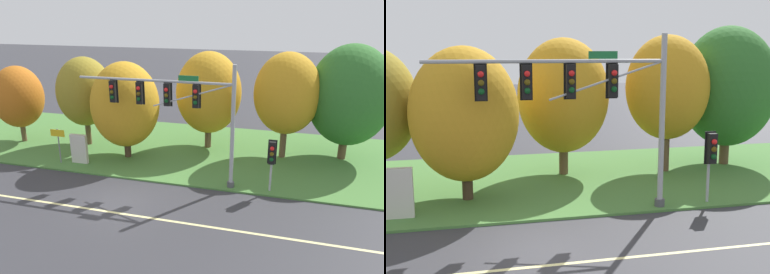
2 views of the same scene
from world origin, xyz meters
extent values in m
plane|color=#333338|center=(0.00, 0.00, 0.00)|extent=(160.00, 160.00, 0.00)
cube|color=beige|center=(0.00, -1.20, 0.00)|extent=(36.00, 0.16, 0.01)
cube|color=#477A38|center=(0.00, 8.25, 0.05)|extent=(48.00, 11.50, 0.10)
cylinder|color=#9EA0A5|center=(5.41, 2.97, 3.48)|extent=(0.22, 0.22, 6.76)
cylinder|color=#4C4C51|center=(5.41, 2.97, 0.25)|extent=(0.40, 0.40, 0.30)
cylinder|color=#9EA0A5|center=(0.99, 2.97, 5.84)|extent=(8.85, 0.14, 0.14)
cylinder|color=#9EA0A5|center=(3.20, 2.97, 5.14)|extent=(4.45, 0.08, 1.48)
cube|color=black|center=(3.40, 2.97, 5.11)|extent=(0.34, 0.28, 1.22)
cube|color=black|center=(3.40, 3.13, 5.11)|extent=(0.46, 0.04, 1.34)
sphere|color=red|center=(3.40, 2.79, 5.41)|extent=(0.22, 0.22, 0.22)
sphere|color=#51420C|center=(3.40, 2.79, 5.11)|extent=(0.22, 0.22, 0.22)
sphere|color=#0C4219|center=(3.40, 2.79, 4.81)|extent=(0.22, 0.22, 0.22)
cube|color=black|center=(1.79, 2.97, 5.11)|extent=(0.34, 0.28, 1.22)
cube|color=black|center=(1.79, 3.13, 5.11)|extent=(0.46, 0.04, 1.34)
sphere|color=red|center=(1.79, 2.79, 5.41)|extent=(0.22, 0.22, 0.22)
sphere|color=#51420C|center=(1.79, 2.79, 5.11)|extent=(0.22, 0.22, 0.22)
sphere|color=#0C4219|center=(1.79, 2.79, 4.81)|extent=(0.22, 0.22, 0.22)
cube|color=black|center=(0.18, 2.97, 5.11)|extent=(0.34, 0.28, 1.22)
cube|color=black|center=(0.18, 3.13, 5.11)|extent=(0.46, 0.04, 1.34)
sphere|color=red|center=(0.18, 2.79, 5.41)|extent=(0.22, 0.22, 0.22)
sphere|color=#51420C|center=(0.18, 2.79, 5.11)|extent=(0.22, 0.22, 0.22)
sphere|color=#0C4219|center=(0.18, 2.79, 4.81)|extent=(0.22, 0.22, 0.22)
cube|color=black|center=(-1.43, 2.97, 5.11)|extent=(0.34, 0.28, 1.22)
cube|color=black|center=(-1.43, 3.13, 5.11)|extent=(0.46, 0.04, 1.34)
sphere|color=red|center=(-1.43, 2.79, 5.41)|extent=(0.22, 0.22, 0.22)
sphere|color=#51420C|center=(-1.43, 2.79, 5.11)|extent=(0.22, 0.22, 0.22)
sphere|color=#0C4219|center=(-1.43, 2.79, 4.81)|extent=(0.22, 0.22, 0.22)
cube|color=#196B33|center=(3.00, 2.92, 6.06)|extent=(1.10, 0.04, 0.28)
cylinder|color=#9EA0A5|center=(7.55, 3.09, 1.51)|extent=(0.12, 0.12, 2.83)
cube|color=black|center=(7.55, 2.89, 2.37)|extent=(0.34, 0.28, 1.22)
cube|color=black|center=(7.55, 3.05, 2.37)|extent=(0.46, 0.04, 1.34)
sphere|color=red|center=(7.55, 2.71, 2.67)|extent=(0.22, 0.22, 0.22)
sphere|color=#51420C|center=(7.55, 2.71, 2.37)|extent=(0.22, 0.22, 0.22)
sphere|color=#0C4219|center=(7.55, 2.71, 2.07)|extent=(0.22, 0.22, 0.22)
cylinder|color=slate|center=(-5.77, 3.51, 1.24)|extent=(0.08, 0.08, 2.28)
cube|color=gold|center=(-5.77, 3.48, 2.11)|extent=(0.99, 0.03, 0.44)
cylinder|color=brown|center=(-10.92, 6.49, 1.30)|extent=(0.36, 0.36, 2.39)
ellipsoid|color=#B76019|center=(-10.92, 6.49, 3.48)|extent=(3.59, 3.59, 4.49)
cylinder|color=brown|center=(-5.87, 7.21, 1.52)|extent=(0.39, 0.39, 2.84)
ellipsoid|color=olive|center=(-5.87, 7.21, 4.01)|extent=(3.90, 3.90, 4.87)
cylinder|color=#423021|center=(-2.05, 5.68, 1.28)|extent=(0.44, 0.44, 2.36)
ellipsoid|color=#C68C1E|center=(-2.05, 5.68, 3.67)|extent=(4.42, 4.42, 5.52)
cylinder|color=brown|center=(2.70, 8.96, 1.46)|extent=(0.45, 0.45, 2.71)
ellipsoid|color=#C68C1E|center=(2.70, 8.96, 4.05)|extent=(4.51, 4.51, 5.64)
cylinder|color=brown|center=(7.94, 8.41, 1.68)|extent=(0.42, 0.42, 3.15)
ellipsoid|color=#C68C1E|center=(7.94, 8.41, 4.41)|extent=(4.21, 4.21, 5.26)
cylinder|color=brown|center=(11.76, 9.19, 1.51)|extent=(0.51, 0.51, 2.83)
ellipsoid|color=#2D6B28|center=(11.76, 9.19, 4.34)|extent=(5.14, 5.14, 6.43)
cube|color=beige|center=(-4.54, 3.82, 1.05)|extent=(1.10, 0.24, 1.90)
cube|color=#4C4C51|center=(-4.94, 3.82, 0.15)|extent=(0.10, 0.20, 0.10)
cube|color=#4C4C51|center=(-4.14, 3.82, 0.15)|extent=(0.10, 0.20, 0.10)
camera|label=1|loc=(8.42, -15.78, 9.40)|focal=35.00mm
camera|label=2|loc=(-1.91, -14.26, 6.16)|focal=45.00mm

